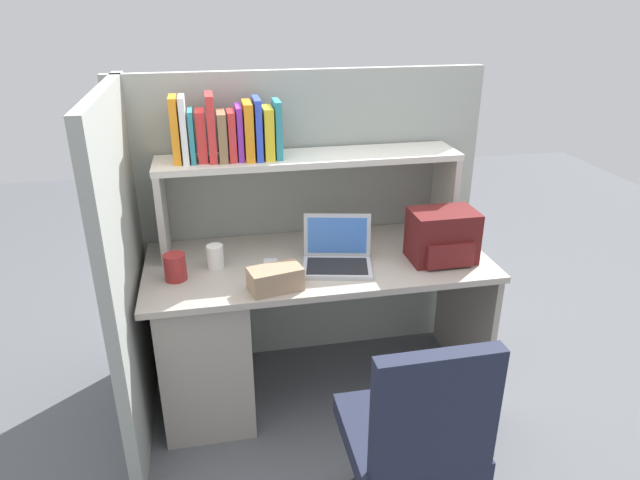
% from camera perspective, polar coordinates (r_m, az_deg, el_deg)
% --- Properties ---
extents(ground_plane, '(8.00, 8.00, 0.00)m').
position_cam_1_polar(ground_plane, '(3.06, -0.19, -14.37)').
color(ground_plane, '#595B60').
extents(desk, '(1.60, 0.70, 0.73)m').
position_cam_1_polar(desk, '(2.79, -8.16, -8.65)').
color(desk, '#AAA093').
rests_on(desk, ground_plane).
extents(cubicle_partition_rear, '(1.84, 0.05, 1.55)m').
position_cam_1_polar(cubicle_partition_rear, '(2.99, -1.62, 1.92)').
color(cubicle_partition_rear, '#939991').
rests_on(cubicle_partition_rear, ground_plane).
extents(cubicle_partition_left, '(0.05, 1.06, 1.55)m').
position_cam_1_polar(cubicle_partition_left, '(2.59, -18.77, -3.00)').
color(cubicle_partition_left, '#939991').
rests_on(cubicle_partition_left, ground_plane).
extents(overhead_hutch, '(1.44, 0.28, 0.45)m').
position_cam_1_polar(overhead_hutch, '(2.73, -1.04, 6.55)').
color(overhead_hutch, '#BCB7AC').
rests_on(overhead_hutch, desk).
extents(reference_books_on_shelf, '(0.49, 0.19, 0.30)m').
position_cam_1_polar(reference_books_on_shelf, '(2.63, -9.32, 10.71)').
color(reference_books_on_shelf, orange).
rests_on(reference_books_on_shelf, overhead_hutch).
extents(laptop, '(0.36, 0.31, 0.22)m').
position_cam_1_polar(laptop, '(2.59, 1.73, -1.54)').
color(laptop, '#B7BABF').
rests_on(laptop, desk).
extents(backpack, '(0.30, 0.22, 0.24)m').
position_cam_1_polar(backpack, '(2.68, 12.24, 0.32)').
color(backpack, '#591919').
rests_on(backpack, desk).
extents(computer_mouse, '(0.08, 0.11, 0.03)m').
position_cam_1_polar(computer_mouse, '(2.57, -5.05, -2.66)').
color(computer_mouse, silver).
rests_on(computer_mouse, desk).
extents(paper_cup, '(0.08, 0.08, 0.11)m').
position_cam_1_polar(paper_cup, '(2.61, -10.49, -1.64)').
color(paper_cup, white).
rests_on(paper_cup, desk).
extents(tissue_box, '(0.24, 0.16, 0.10)m').
position_cam_1_polar(tissue_box, '(2.39, -4.50, -3.91)').
color(tissue_box, '#9E7F60').
rests_on(tissue_box, desk).
extents(snack_canister, '(0.10, 0.10, 0.12)m').
position_cam_1_polar(snack_canister, '(2.54, -14.36, -2.66)').
color(snack_canister, maroon).
rests_on(snack_canister, desk).
extents(office_chair, '(0.52, 0.52, 0.93)m').
position_cam_1_polar(office_chair, '(2.14, 9.22, -20.87)').
color(office_chair, black).
rests_on(office_chair, ground_plane).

